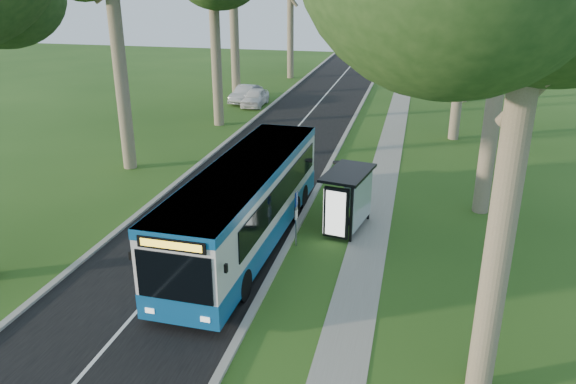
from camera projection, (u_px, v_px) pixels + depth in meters
The scene contains 12 objects.
ground at pixel (283, 254), 20.97m from camera, with size 120.00×120.00×0.00m, color #254A17.
road at pixel (264, 165), 30.80m from camera, with size 7.00×100.00×0.02m, color black.
kerb_east at pixel (327, 169), 30.04m from camera, with size 0.25×100.00×0.12m, color #9E9B93.
kerb_west at pixel (204, 160), 31.53m from camera, with size 0.25×100.00×0.12m, color #9E9B93.
centre_line at pixel (264, 165), 30.80m from camera, with size 0.12×100.00×0.01m, color white.
footpath at pixel (384, 174), 29.41m from camera, with size 1.50×100.00×0.02m, color gray.
bus at pixel (246, 205), 21.08m from camera, with size 2.95×12.29×3.24m.
bus_stop_sign at pixel (296, 212), 21.16m from camera, with size 0.08×0.31×2.23m.
bus_shelter at pixel (350, 192), 22.17m from camera, with size 2.07×3.11×2.46m.
litter_bin at pixel (338, 171), 28.43m from camera, with size 0.55×0.55×0.96m.
car_white at pixel (255, 97), 44.74m from camera, with size 1.60×3.98×1.36m, color white.
car_silver at pixel (246, 94), 46.03m from camera, with size 1.42×4.08×1.34m, color #AAACB2.
Camera 1 is at (4.45, -18.20, 9.72)m, focal length 35.00 mm.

